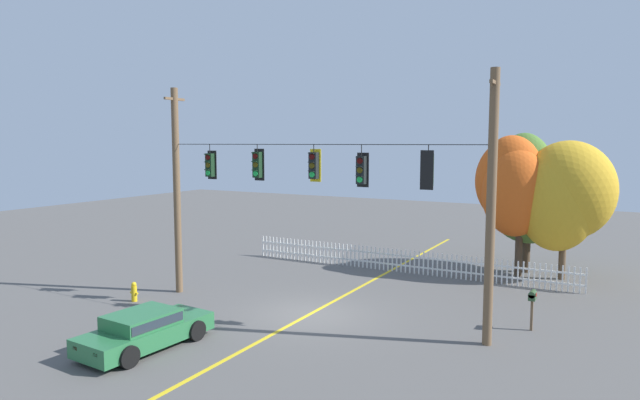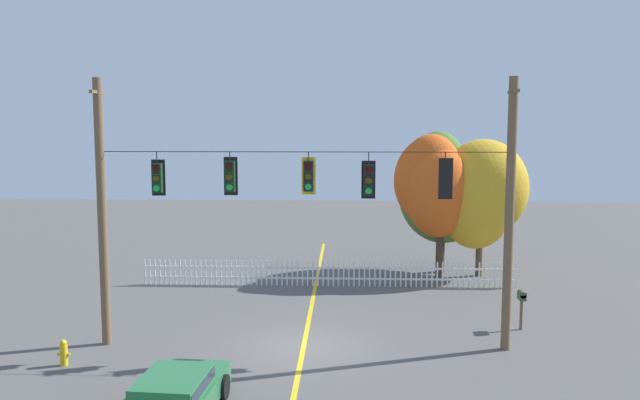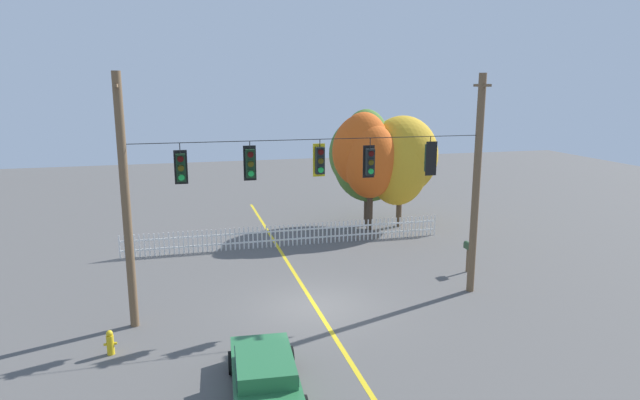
{
  "view_description": "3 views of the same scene",
  "coord_description": "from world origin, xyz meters",
  "px_view_note": "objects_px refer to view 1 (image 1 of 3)",
  "views": [
    {
      "loc": [
        9.86,
        -17.09,
        6.24
      ],
      "look_at": [
        0.59,
        -0.31,
        4.25
      ],
      "focal_mm": 31.18,
      "sensor_mm": 36.0,
      "label": 1
    },
    {
      "loc": [
        1.35,
        -20.17,
        7.03
      ],
      "look_at": [
        0.53,
        -0.24,
        4.72
      ],
      "focal_mm": 36.97,
      "sensor_mm": 36.0,
      "label": 2
    },
    {
      "loc": [
        -4.58,
        -18.22,
        8.03
      ],
      "look_at": [
        0.02,
        -0.56,
        4.14
      ],
      "focal_mm": 30.55,
      "sensor_mm": 36.0,
      "label": 3
    }
  ],
  "objects_px": {
    "autumn_maple_near_fence": "(512,183)",
    "parked_car": "(145,329)",
    "traffic_signal_eastbound_side": "(210,165)",
    "autumn_oak_far_east": "(561,192)",
    "roadside_mailbox": "(532,298)",
    "fire_hydrant": "(134,292)",
    "traffic_signal_westbound_side": "(361,170)",
    "traffic_signal_northbound_primary": "(428,170)",
    "autumn_maple_mid": "(528,188)",
    "traffic_signal_northbound_secondary": "(314,165)",
    "traffic_signal_southbound_primary": "(258,165)"
  },
  "relations": [
    {
      "from": "fire_hydrant",
      "to": "traffic_signal_northbound_primary",
      "type": "bearing_deg",
      "value": 9.66
    },
    {
      "from": "fire_hydrant",
      "to": "autumn_oak_far_east",
      "type": "bearing_deg",
      "value": 40.39
    },
    {
      "from": "traffic_signal_southbound_primary",
      "to": "traffic_signal_northbound_primary",
      "type": "relative_size",
      "value": 0.96
    },
    {
      "from": "traffic_signal_eastbound_side",
      "to": "parked_car",
      "type": "relative_size",
      "value": 0.32
    },
    {
      "from": "traffic_signal_northbound_primary",
      "to": "autumn_maple_mid",
      "type": "bearing_deg",
      "value": 82.59
    },
    {
      "from": "traffic_signal_westbound_side",
      "to": "traffic_signal_northbound_primary",
      "type": "distance_m",
      "value": 2.33
    },
    {
      "from": "traffic_signal_westbound_side",
      "to": "roadside_mailbox",
      "type": "height_order",
      "value": "traffic_signal_westbound_side"
    },
    {
      "from": "autumn_maple_near_fence",
      "to": "parked_car",
      "type": "relative_size",
      "value": 1.54
    },
    {
      "from": "traffic_signal_eastbound_side",
      "to": "autumn_oak_far_east",
      "type": "xyz_separation_m",
      "value": [
        11.84,
        10.14,
        -1.38
      ]
    },
    {
      "from": "traffic_signal_northbound_secondary",
      "to": "autumn_maple_near_fence",
      "type": "xyz_separation_m",
      "value": [
        5.09,
        9.72,
        -1.07
      ]
    },
    {
      "from": "traffic_signal_eastbound_side",
      "to": "fire_hydrant",
      "type": "height_order",
      "value": "traffic_signal_eastbound_side"
    },
    {
      "from": "traffic_signal_eastbound_side",
      "to": "roadside_mailbox",
      "type": "relative_size",
      "value": 1.02
    },
    {
      "from": "traffic_signal_westbound_side",
      "to": "autumn_maple_mid",
      "type": "bearing_deg",
      "value": 71.0
    },
    {
      "from": "autumn_maple_mid",
      "to": "parked_car",
      "type": "distance_m",
      "value": 18.64
    },
    {
      "from": "parked_car",
      "to": "roadside_mailbox",
      "type": "relative_size",
      "value": 3.14
    },
    {
      "from": "traffic_signal_southbound_primary",
      "to": "autumn_oak_far_east",
      "type": "xyz_separation_m",
      "value": [
        9.56,
        10.14,
        -1.43
      ]
    },
    {
      "from": "traffic_signal_northbound_primary",
      "to": "roadside_mailbox",
      "type": "height_order",
      "value": "traffic_signal_northbound_primary"
    },
    {
      "from": "autumn_maple_mid",
      "to": "autumn_oak_far_east",
      "type": "height_order",
      "value": "autumn_maple_mid"
    },
    {
      "from": "traffic_signal_eastbound_side",
      "to": "traffic_signal_northbound_secondary",
      "type": "height_order",
      "value": "same"
    },
    {
      "from": "traffic_signal_southbound_primary",
      "to": "traffic_signal_northbound_secondary",
      "type": "height_order",
      "value": "same"
    },
    {
      "from": "traffic_signal_eastbound_side",
      "to": "roadside_mailbox",
      "type": "height_order",
      "value": "traffic_signal_eastbound_side"
    },
    {
      "from": "autumn_maple_mid",
      "to": "parked_car",
      "type": "xyz_separation_m",
      "value": [
        -8.47,
        -16.24,
        -3.46
      ]
    },
    {
      "from": "traffic_signal_eastbound_side",
      "to": "autumn_oak_far_east",
      "type": "bearing_deg",
      "value": 40.58
    },
    {
      "from": "traffic_signal_eastbound_side",
      "to": "autumn_maple_mid",
      "type": "height_order",
      "value": "autumn_maple_mid"
    },
    {
      "from": "traffic_signal_northbound_secondary",
      "to": "traffic_signal_eastbound_side",
      "type": "bearing_deg",
      "value": -180.0
    },
    {
      "from": "autumn_maple_near_fence",
      "to": "parked_car",
      "type": "bearing_deg",
      "value": -117.84
    },
    {
      "from": "traffic_signal_northbound_primary",
      "to": "fire_hydrant",
      "type": "relative_size",
      "value": 1.83
    },
    {
      "from": "traffic_signal_southbound_primary",
      "to": "parked_car",
      "type": "height_order",
      "value": "traffic_signal_southbound_primary"
    },
    {
      "from": "traffic_signal_northbound_secondary",
      "to": "traffic_signal_northbound_primary",
      "type": "height_order",
      "value": "same"
    },
    {
      "from": "traffic_signal_northbound_secondary",
      "to": "traffic_signal_westbound_side",
      "type": "bearing_deg",
      "value": 0.0
    },
    {
      "from": "autumn_maple_near_fence",
      "to": "parked_car",
      "type": "distance_m",
      "value": 17.47
    },
    {
      "from": "traffic_signal_eastbound_side",
      "to": "autumn_oak_far_east",
      "type": "relative_size",
      "value": 0.22
    },
    {
      "from": "autumn_oak_far_east",
      "to": "traffic_signal_southbound_primary",
      "type": "bearing_deg",
      "value": -133.32
    },
    {
      "from": "fire_hydrant",
      "to": "traffic_signal_eastbound_side",
      "type": "bearing_deg",
      "value": 39.42
    },
    {
      "from": "traffic_signal_northbound_primary",
      "to": "fire_hydrant",
      "type": "height_order",
      "value": "traffic_signal_northbound_primary"
    },
    {
      "from": "traffic_signal_northbound_secondary",
      "to": "autumn_oak_far_east",
      "type": "distance_m",
      "value": 12.48
    },
    {
      "from": "parked_car",
      "to": "traffic_signal_southbound_primary",
      "type": "bearing_deg",
      "value": 85.23
    },
    {
      "from": "traffic_signal_northbound_primary",
      "to": "parked_car",
      "type": "height_order",
      "value": "traffic_signal_northbound_primary"
    },
    {
      "from": "roadside_mailbox",
      "to": "fire_hydrant",
      "type": "bearing_deg",
      "value": -164.45
    },
    {
      "from": "autumn_oak_far_east",
      "to": "traffic_signal_northbound_primary",
      "type": "bearing_deg",
      "value": -106.2
    },
    {
      "from": "autumn_oak_far_east",
      "to": "fire_hydrant",
      "type": "relative_size",
      "value": 8.16
    },
    {
      "from": "traffic_signal_southbound_primary",
      "to": "fire_hydrant",
      "type": "xyz_separation_m",
      "value": [
        -4.63,
        -1.93,
        -5.03
      ]
    },
    {
      "from": "autumn_maple_mid",
      "to": "roadside_mailbox",
      "type": "relative_size",
      "value": 4.93
    },
    {
      "from": "traffic_signal_eastbound_side",
      "to": "traffic_signal_northbound_secondary",
      "type": "bearing_deg",
      "value": 0.0
    },
    {
      "from": "traffic_signal_northbound_secondary",
      "to": "roadside_mailbox",
      "type": "bearing_deg",
      "value": 15.79
    },
    {
      "from": "traffic_signal_northbound_secondary",
      "to": "traffic_signal_westbound_side",
      "type": "xyz_separation_m",
      "value": [
        1.85,
        0.0,
        -0.12
      ]
    },
    {
      "from": "traffic_signal_eastbound_side",
      "to": "autumn_maple_mid",
      "type": "xyz_separation_m",
      "value": [
        10.31,
        10.88,
        -1.3
      ]
    },
    {
      "from": "traffic_signal_northbound_primary",
      "to": "parked_car",
      "type": "bearing_deg",
      "value": -142.88
    },
    {
      "from": "traffic_signal_northbound_secondary",
      "to": "traffic_signal_northbound_primary",
      "type": "xyz_separation_m",
      "value": [
        4.18,
        -0.02,
        -0.06
      ]
    },
    {
      "from": "traffic_signal_westbound_side",
      "to": "autumn_maple_mid",
      "type": "distance_m",
      "value": 11.58
    }
  ]
}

